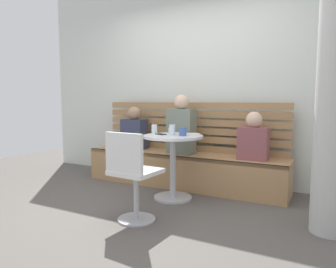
{
  "coord_description": "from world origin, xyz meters",
  "views": [
    {
      "loc": [
        1.74,
        -2.49,
        1.13
      ],
      "look_at": [
        0.07,
        0.66,
        0.75
      ],
      "focal_mm": 33.44,
      "sensor_mm": 36.0,
      "label": 1
    }
  ],
  "objects_px": {
    "cup_glass_tall": "(172,130)",
    "booth_bench": "(183,169)",
    "cafe_table": "(173,154)",
    "plate_small": "(192,134)",
    "cup_mug_blue": "(183,132)",
    "cup_water_clear": "(154,129)",
    "cup_ceramic_white": "(172,131)",
    "person_adult": "(181,127)",
    "person_child_middle": "(134,130)",
    "person_child_left": "(254,139)",
    "white_chair": "(132,173)",
    "phone_on_table": "(161,134)"
  },
  "relations": [
    {
      "from": "booth_bench",
      "to": "cup_ceramic_white",
      "type": "xyz_separation_m",
      "value": [
        0.06,
        -0.42,
        0.55
      ]
    },
    {
      "from": "cup_water_clear",
      "to": "booth_bench",
      "type": "bearing_deg",
      "value": 73.81
    },
    {
      "from": "phone_on_table",
      "to": "person_child_left",
      "type": "bearing_deg",
      "value": -35.33
    },
    {
      "from": "booth_bench",
      "to": "person_child_middle",
      "type": "distance_m",
      "value": 0.92
    },
    {
      "from": "cup_glass_tall",
      "to": "booth_bench",
      "type": "bearing_deg",
      "value": 102.66
    },
    {
      "from": "white_chair",
      "to": "plate_small",
      "type": "bearing_deg",
      "value": 80.0
    },
    {
      "from": "cafe_table",
      "to": "white_chair",
      "type": "distance_m",
      "value": 0.82
    },
    {
      "from": "booth_bench",
      "to": "phone_on_table",
      "type": "height_order",
      "value": "phone_on_table"
    },
    {
      "from": "cup_mug_blue",
      "to": "plate_small",
      "type": "bearing_deg",
      "value": 77.26
    },
    {
      "from": "person_child_middle",
      "to": "cup_glass_tall",
      "type": "xyz_separation_m",
      "value": [
        0.9,
        -0.57,
        0.09
      ]
    },
    {
      "from": "white_chair",
      "to": "person_child_left",
      "type": "distance_m",
      "value": 1.58
    },
    {
      "from": "white_chair",
      "to": "person_child_left",
      "type": "relative_size",
      "value": 1.51
    },
    {
      "from": "person_child_middle",
      "to": "cup_glass_tall",
      "type": "relative_size",
      "value": 5.06
    },
    {
      "from": "cup_water_clear",
      "to": "phone_on_table",
      "type": "bearing_deg",
      "value": -25.06
    },
    {
      "from": "white_chair",
      "to": "cup_glass_tall",
      "type": "distance_m",
      "value": 0.88
    },
    {
      "from": "cafe_table",
      "to": "cup_water_clear",
      "type": "height_order",
      "value": "cup_water_clear"
    },
    {
      "from": "cup_mug_blue",
      "to": "cup_ceramic_white",
      "type": "distance_m",
      "value": 0.24
    },
    {
      "from": "cup_mug_blue",
      "to": "cup_water_clear",
      "type": "distance_m",
      "value": 0.4
    },
    {
      "from": "booth_bench",
      "to": "cup_water_clear",
      "type": "height_order",
      "value": "cup_water_clear"
    },
    {
      "from": "cafe_table",
      "to": "cup_mug_blue",
      "type": "height_order",
      "value": "cup_mug_blue"
    },
    {
      "from": "white_chair",
      "to": "cup_water_clear",
      "type": "height_order",
      "value": "same"
    },
    {
      "from": "person_adult",
      "to": "cup_water_clear",
      "type": "xyz_separation_m",
      "value": [
        -0.14,
        -0.46,
        0.01
      ]
    },
    {
      "from": "person_child_left",
      "to": "cup_water_clear",
      "type": "height_order",
      "value": "person_child_left"
    },
    {
      "from": "cup_mug_blue",
      "to": "person_child_left",
      "type": "bearing_deg",
      "value": 39.05
    },
    {
      "from": "cup_ceramic_white",
      "to": "person_adult",
      "type": "bearing_deg",
      "value": 99.0
    },
    {
      "from": "booth_bench",
      "to": "cup_mug_blue",
      "type": "xyz_separation_m",
      "value": [
        0.26,
        -0.54,
        0.57
      ]
    },
    {
      "from": "booth_bench",
      "to": "person_child_left",
      "type": "distance_m",
      "value": 1.03
    },
    {
      "from": "person_child_left",
      "to": "phone_on_table",
      "type": "distance_m",
      "value": 1.09
    },
    {
      "from": "cup_mug_blue",
      "to": "cup_ceramic_white",
      "type": "relative_size",
      "value": 1.19
    },
    {
      "from": "white_chair",
      "to": "person_child_middle",
      "type": "distance_m",
      "value": 1.67
    },
    {
      "from": "booth_bench",
      "to": "person_child_left",
      "type": "height_order",
      "value": "person_child_left"
    },
    {
      "from": "person_adult",
      "to": "cup_water_clear",
      "type": "relative_size",
      "value": 6.98
    },
    {
      "from": "cup_glass_tall",
      "to": "phone_on_table",
      "type": "distance_m",
      "value": 0.16
    },
    {
      "from": "cup_mug_blue",
      "to": "person_child_middle",
      "type": "bearing_deg",
      "value": 151.17
    },
    {
      "from": "person_child_middle",
      "to": "cafe_table",
      "type": "bearing_deg",
      "value": -31.91
    },
    {
      "from": "person_child_left",
      "to": "cup_mug_blue",
      "type": "relative_size",
      "value": 5.94
    },
    {
      "from": "booth_bench",
      "to": "white_chair",
      "type": "xyz_separation_m",
      "value": [
        0.12,
        -1.36,
        0.24
      ]
    },
    {
      "from": "person_adult",
      "to": "cup_water_clear",
      "type": "height_order",
      "value": "person_adult"
    },
    {
      "from": "white_chair",
      "to": "person_child_middle",
      "type": "relative_size",
      "value": 1.4
    },
    {
      "from": "phone_on_table",
      "to": "person_child_middle",
      "type": "bearing_deg",
      "value": 77.83
    },
    {
      "from": "person_child_middle",
      "to": "white_chair",
      "type": "bearing_deg",
      "value": -56.8
    },
    {
      "from": "booth_bench",
      "to": "cup_glass_tall",
      "type": "distance_m",
      "value": 0.8
    },
    {
      "from": "white_chair",
      "to": "plate_small",
      "type": "relative_size",
      "value": 5.0
    },
    {
      "from": "plate_small",
      "to": "phone_on_table",
      "type": "distance_m",
      "value": 0.37
    },
    {
      "from": "cafe_table",
      "to": "plate_small",
      "type": "xyz_separation_m",
      "value": [
        0.16,
        0.17,
        0.23
      ]
    },
    {
      "from": "cup_mug_blue",
      "to": "phone_on_table",
      "type": "xyz_separation_m",
      "value": [
        -0.28,
        -0.0,
        -0.04
      ]
    },
    {
      "from": "booth_bench",
      "to": "cup_glass_tall",
      "type": "bearing_deg",
      "value": -77.34
    },
    {
      "from": "cup_ceramic_white",
      "to": "cup_glass_tall",
      "type": "relative_size",
      "value": 0.67
    },
    {
      "from": "person_child_left",
      "to": "cafe_table",
      "type": "bearing_deg",
      "value": -145.76
    },
    {
      "from": "person_adult",
      "to": "phone_on_table",
      "type": "height_order",
      "value": "person_adult"
    }
  ]
}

